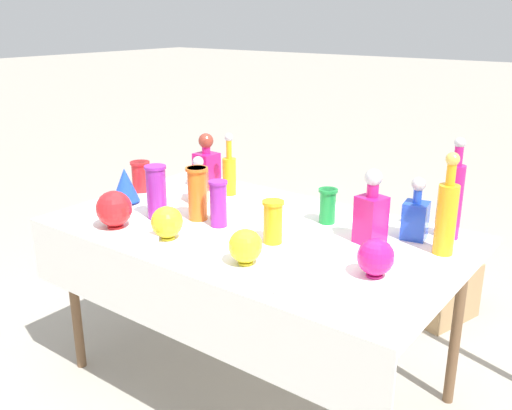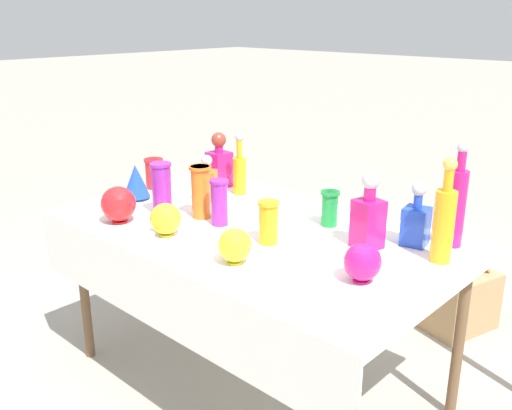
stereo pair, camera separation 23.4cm
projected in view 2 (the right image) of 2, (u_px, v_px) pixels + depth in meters
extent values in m
plane|color=#A0998C|center=(256.00, 382.00, 2.62)|extent=(40.00, 40.00, 0.00)
cube|color=white|center=(256.00, 231.00, 2.38)|extent=(1.70, 1.00, 0.03)
cube|color=white|center=(162.00, 300.00, 2.07)|extent=(1.70, 0.01, 0.28)
cylinder|color=brown|center=(84.00, 289.00, 2.71)|extent=(0.04, 0.04, 0.73)
cylinder|color=brown|center=(208.00, 242.00, 3.26)|extent=(0.04, 0.04, 0.73)
cylinder|color=brown|center=(459.00, 339.00, 2.30)|extent=(0.04, 0.04, 0.73)
cylinder|color=orange|center=(443.00, 227.00, 2.01)|extent=(0.08, 0.08, 0.26)
cylinder|color=orange|center=(449.00, 180.00, 1.96)|extent=(0.03, 0.03, 0.08)
sphere|color=gold|center=(450.00, 164.00, 1.94)|extent=(0.05, 0.05, 0.05)
cylinder|color=orange|center=(240.00, 176.00, 2.80)|extent=(0.07, 0.07, 0.18)
cylinder|color=orange|center=(239.00, 149.00, 2.76)|extent=(0.03, 0.03, 0.09)
sphere|color=#B2B2B7|center=(239.00, 137.00, 2.74)|extent=(0.04, 0.04, 0.04)
cylinder|color=#C61972|center=(456.00, 209.00, 2.15)|extent=(0.07, 0.07, 0.30)
cylinder|color=#C61972|center=(462.00, 161.00, 2.09)|extent=(0.03, 0.03, 0.07)
sphere|color=#B2B2B7|center=(463.00, 148.00, 2.07)|extent=(0.04, 0.04, 0.04)
cube|color=blue|center=(416.00, 226.00, 2.18)|extent=(0.11, 0.11, 0.15)
cylinder|color=blue|center=(418.00, 201.00, 2.15)|extent=(0.03, 0.03, 0.06)
sphere|color=#B2B2B7|center=(419.00, 189.00, 2.13)|extent=(0.05, 0.05, 0.05)
cube|color=#C61972|center=(368.00, 224.00, 2.15)|extent=(0.12, 0.12, 0.19)
cylinder|color=#C61972|center=(370.00, 193.00, 2.11)|extent=(0.05, 0.05, 0.06)
sphere|color=#B2B2B7|center=(371.00, 181.00, 2.10)|extent=(0.07, 0.07, 0.07)
cube|color=#C61972|center=(219.00, 169.00, 2.92)|extent=(0.11, 0.11, 0.18)
cylinder|color=#C61972|center=(219.00, 148.00, 2.89)|extent=(0.04, 0.04, 0.04)
sphere|color=maroon|center=(219.00, 140.00, 2.87)|extent=(0.08, 0.08, 0.08)
cube|color=orange|center=(207.00, 185.00, 2.71)|extent=(0.12, 0.12, 0.14)
cylinder|color=orange|center=(207.00, 167.00, 2.69)|extent=(0.04, 0.04, 0.03)
sphere|color=#B2B2B7|center=(207.00, 160.00, 2.68)|extent=(0.05, 0.05, 0.05)
cylinder|color=purple|center=(219.00, 202.00, 2.38)|extent=(0.07, 0.07, 0.20)
cylinder|color=purple|center=(219.00, 181.00, 2.35)|extent=(0.08, 0.08, 0.01)
cylinder|color=purple|center=(162.00, 189.00, 2.50)|extent=(0.09, 0.09, 0.23)
cylinder|color=purple|center=(160.00, 165.00, 2.47)|extent=(0.09, 0.09, 0.01)
cylinder|color=#198C38|center=(330.00, 208.00, 2.38)|extent=(0.07, 0.07, 0.15)
cylinder|color=#198C38|center=(330.00, 193.00, 2.36)|extent=(0.08, 0.08, 0.01)
cylinder|color=orange|center=(201.00, 192.00, 2.47)|extent=(0.08, 0.08, 0.23)
cylinder|color=orange|center=(200.00, 167.00, 2.43)|extent=(0.10, 0.10, 0.01)
cylinder|color=red|center=(154.00, 173.00, 2.90)|extent=(0.09, 0.09, 0.15)
cylinder|color=red|center=(153.00, 160.00, 2.88)|extent=(0.10, 0.10, 0.01)
cylinder|color=orange|center=(268.00, 222.00, 2.19)|extent=(0.07, 0.07, 0.17)
cylinder|color=orange|center=(269.00, 203.00, 2.17)|extent=(0.09, 0.09, 0.01)
cylinder|color=blue|center=(137.00, 198.00, 2.75)|extent=(0.07, 0.07, 0.01)
cone|color=blue|center=(136.00, 181.00, 2.72)|extent=(0.13, 0.13, 0.16)
cylinder|color=red|center=(120.00, 221.00, 2.44)|extent=(0.07, 0.07, 0.01)
sphere|color=red|center=(118.00, 204.00, 2.41)|extent=(0.15, 0.15, 0.15)
cylinder|color=yellow|center=(235.00, 262.00, 2.04)|extent=(0.05, 0.05, 0.01)
sphere|color=yellow|center=(235.00, 245.00, 2.02)|extent=(0.12, 0.12, 0.12)
cylinder|color=yellow|center=(166.00, 234.00, 2.29)|extent=(0.06, 0.06, 0.01)
sphere|color=yellow|center=(166.00, 219.00, 2.27)|extent=(0.13, 0.13, 0.13)
cylinder|color=#C61972|center=(361.00, 280.00, 1.90)|extent=(0.06, 0.06, 0.01)
sphere|color=#C61972|center=(363.00, 262.00, 1.88)|extent=(0.13, 0.13, 0.13)
cube|color=white|center=(149.00, 237.00, 2.22)|extent=(0.06, 0.02, 0.05)
cube|color=white|center=(261.00, 293.00, 1.77)|extent=(0.06, 0.03, 0.04)
cube|color=tan|center=(438.00, 290.00, 3.15)|extent=(0.63, 0.51, 0.31)
cube|color=tan|center=(451.00, 251.00, 3.17)|extent=(0.49, 0.20, 0.09)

